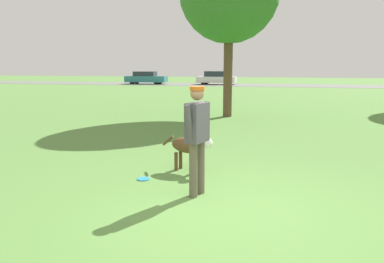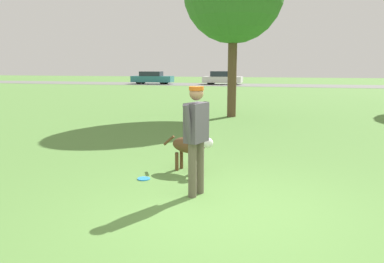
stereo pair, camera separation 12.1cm
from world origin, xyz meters
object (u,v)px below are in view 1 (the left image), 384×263
Objects in this scene: person at (197,132)px; parked_car_white at (216,78)px; dog at (190,147)px; frisbee at (143,179)px; parked_car_teal at (146,78)px.

parked_car_white is at bearing 28.07° from person.
frisbee is at bearing -118.29° from dog.
parked_car_teal is at bearing 109.93° from frisbee.
frisbee is 34.77m from parked_car_teal.
parked_car_teal is (-11.85, 32.68, 0.66)m from frisbee.
dog is 1.10m from frisbee.
parked_car_teal is at bearing -173.45° from parked_car_white.
parked_car_teal is 7.64m from parked_car_white.
parked_car_white is at bearing 97.25° from frisbee.
parked_car_teal is 1.10× the size of parked_car_white.
parked_car_teal reaches higher than frisbee.
person reaches higher than frisbee.
parked_car_teal is at bearing 40.40° from person.
parked_car_teal is (-12.96, 33.24, -0.35)m from person.
parked_car_white is at bearing 114.76° from dog.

